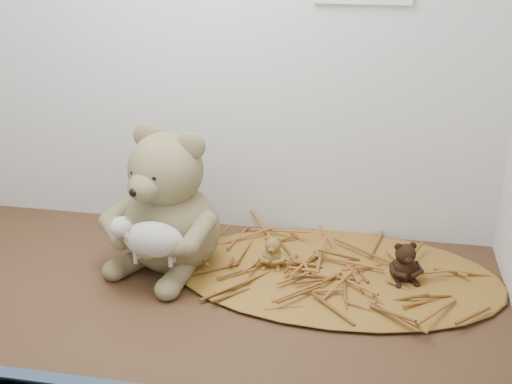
% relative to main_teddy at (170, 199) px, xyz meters
% --- Properties ---
extents(alcove_shell, '(1.20, 0.60, 0.90)m').
position_rel_main_teddy_xyz_m(alcove_shell, '(0.03, -0.02, 0.31)').
color(alcove_shell, '#3A2314').
rests_on(alcove_shell, ground).
extents(straw_bed, '(0.63, 0.37, 0.01)m').
position_rel_main_teddy_xyz_m(straw_bed, '(0.32, 0.01, -0.14)').
color(straw_bed, brown).
rests_on(straw_bed, shelf_floor).
extents(main_teddy, '(0.30, 0.31, 0.28)m').
position_rel_main_teddy_xyz_m(main_teddy, '(0.00, 0.00, 0.00)').
color(main_teddy, olive).
rests_on(main_teddy, shelf_floor).
extents(toy_lamb, '(0.14, 0.09, 0.09)m').
position_rel_main_teddy_xyz_m(toy_lamb, '(-0.00, -0.10, -0.03)').
color(toy_lamb, beige).
rests_on(toy_lamb, main_teddy).
extents(mini_teddy_tan, '(0.05, 0.06, 0.06)m').
position_rel_main_teddy_xyz_m(mini_teddy_tan, '(0.20, 0.02, -0.10)').
color(mini_teddy_tan, '#9C6633').
rests_on(mini_teddy_tan, straw_bed).
extents(mini_teddy_brown, '(0.08, 0.08, 0.08)m').
position_rel_main_teddy_xyz_m(mini_teddy_brown, '(0.44, 0.01, -0.09)').
color(mini_teddy_brown, black).
rests_on(mini_teddy_brown, straw_bed).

